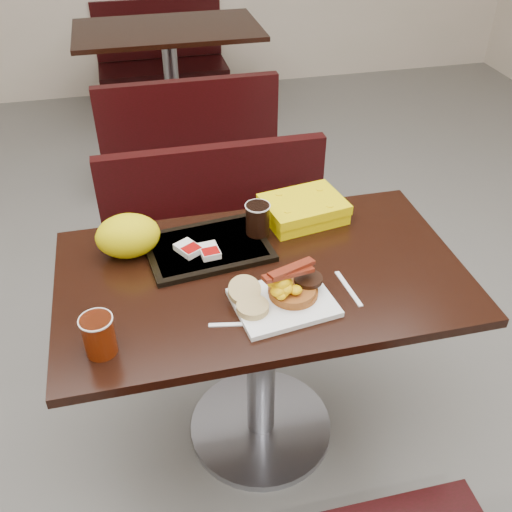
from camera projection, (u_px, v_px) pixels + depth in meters
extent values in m
cube|color=slate|center=(261.00, 428.00, 2.17)|extent=(6.00, 7.00, 0.01)
cube|color=white|center=(283.00, 302.00, 1.60)|extent=(0.29, 0.24, 0.02)
cylinder|color=brown|center=(293.00, 290.00, 1.60)|extent=(0.17, 0.17, 0.03)
cylinder|color=black|center=(308.00, 279.00, 1.61)|extent=(0.10, 0.10, 0.01)
ellipsoid|color=#FFDF05|center=(281.00, 285.00, 1.56)|extent=(0.11, 0.10, 0.05)
cylinder|color=tan|center=(253.00, 307.00, 1.55)|extent=(0.11, 0.11, 0.02)
cylinder|color=tan|center=(244.00, 290.00, 1.59)|extent=(0.10, 0.10, 0.05)
cylinder|color=maroon|center=(99.00, 336.00, 1.43)|extent=(0.10, 0.10, 0.11)
cube|color=white|center=(348.00, 288.00, 1.65)|extent=(0.03, 0.16, 0.00)
cube|color=#B12807|center=(245.00, 255.00, 1.77)|extent=(0.05, 0.04, 0.01)
cube|color=black|center=(208.00, 247.00, 1.80)|extent=(0.40, 0.31, 0.02)
cube|color=silver|center=(188.00, 249.00, 1.76)|extent=(0.09, 0.10, 0.02)
cube|color=silver|center=(209.00, 251.00, 1.75)|extent=(0.06, 0.08, 0.02)
cylinder|color=black|center=(258.00, 219.00, 1.82)|extent=(0.10, 0.10, 0.10)
cube|color=yellow|center=(303.00, 209.00, 1.93)|extent=(0.29, 0.24, 0.07)
ellipsoid|color=yellow|center=(128.00, 236.00, 1.75)|extent=(0.20, 0.15, 0.14)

